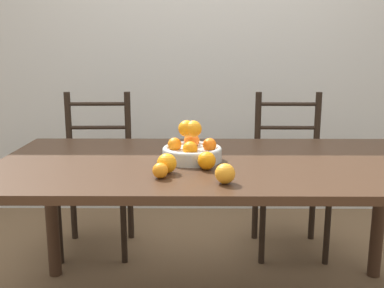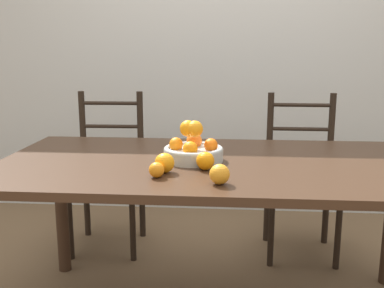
# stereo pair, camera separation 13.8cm
# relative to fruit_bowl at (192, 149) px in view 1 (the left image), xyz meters

# --- Properties ---
(wall_back) EXTENTS (8.00, 0.06, 2.60)m
(wall_back) POSITION_rel_fruit_bowl_xyz_m (0.12, 1.51, 0.48)
(wall_back) COLOR beige
(wall_back) RESTS_ON ground_plane
(dining_table) EXTENTS (1.96, 0.98, 0.77)m
(dining_table) POSITION_rel_fruit_bowl_xyz_m (0.12, -0.00, -0.14)
(dining_table) COLOR #382316
(dining_table) RESTS_ON ground_plane
(fruit_bowl) EXTENTS (0.26, 0.26, 0.18)m
(fruit_bowl) POSITION_rel_fruit_bowl_xyz_m (0.00, 0.00, 0.00)
(fruit_bowl) COLOR #B2B7B2
(fruit_bowl) RESTS_ON dining_table
(orange_loose_0) EXTENTS (0.08, 0.08, 0.08)m
(orange_loose_0) POSITION_rel_fruit_bowl_xyz_m (0.12, -0.35, -0.01)
(orange_loose_0) COLOR orange
(orange_loose_0) RESTS_ON dining_table
(orange_loose_1) EXTENTS (0.07, 0.07, 0.07)m
(orange_loose_1) POSITION_rel_fruit_bowl_xyz_m (0.06, -0.15, -0.01)
(orange_loose_1) COLOR orange
(orange_loose_1) RESTS_ON dining_table
(orange_loose_2) EXTENTS (0.08, 0.08, 0.08)m
(orange_loose_2) POSITION_rel_fruit_bowl_xyz_m (-0.10, -0.21, -0.01)
(orange_loose_2) COLOR orange
(orange_loose_2) RESTS_ON dining_table
(orange_loose_3) EXTENTS (0.06, 0.06, 0.06)m
(orange_loose_3) POSITION_rel_fruit_bowl_xyz_m (-0.12, -0.28, -0.02)
(orange_loose_3) COLOR orange
(orange_loose_3) RESTS_ON dining_table
(chair_left) EXTENTS (0.43, 0.41, 0.99)m
(chair_left) POSITION_rel_fruit_bowl_xyz_m (-0.60, 0.77, -0.36)
(chair_left) COLOR black
(chair_left) RESTS_ON ground_plane
(chair_right) EXTENTS (0.43, 0.41, 0.99)m
(chair_right) POSITION_rel_fruit_bowl_xyz_m (0.61, 0.77, -0.36)
(chair_right) COLOR black
(chair_right) RESTS_ON ground_plane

